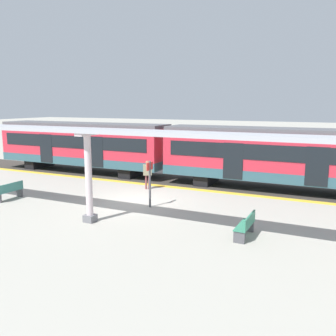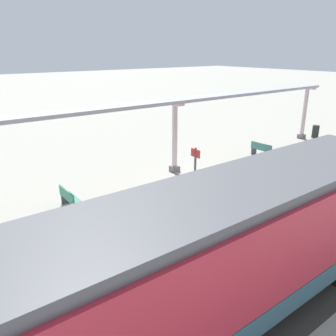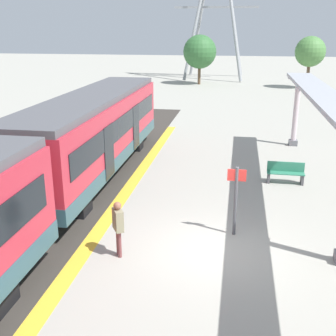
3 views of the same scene
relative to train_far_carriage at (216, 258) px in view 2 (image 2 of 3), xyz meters
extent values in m
plane|color=#A19E93|center=(5.55, -5.85, -1.83)|extent=(176.00, 176.00, 0.00)
cube|color=yellow|center=(1.84, -5.85, -1.83)|extent=(0.49, 31.04, 0.01)
cube|color=#BE2737|center=(-0.01, 0.00, 0.11)|extent=(2.60, 12.87, 2.60)
cube|color=#2E5361|center=(-0.01, 0.00, -0.92)|extent=(2.63, 12.89, 0.55)
cube|color=#515156|center=(-0.01, 0.00, 1.53)|extent=(2.39, 12.87, 0.24)
cube|color=black|center=(1.31, 0.00, 0.42)|extent=(0.03, 11.84, 0.84)
cube|color=black|center=(1.31, -2.15, -0.14)|extent=(0.04, 1.10, 2.00)
cube|color=black|center=(1.31, 2.15, -0.14)|extent=(0.04, 1.10, 2.00)
cube|color=black|center=(-0.01, -4.12, -1.51)|extent=(2.21, 0.90, 0.64)
cube|color=slate|center=(9.05, -17.88, -1.68)|extent=(0.44, 0.44, 0.30)
cylinder|color=beige|center=(9.05, -17.88, 0.10)|extent=(0.28, 0.28, 3.26)
cube|color=beige|center=(9.05, -17.88, 1.79)|extent=(1.10, 0.36, 0.12)
cube|color=slate|center=(9.05, -6.00, -1.68)|extent=(0.44, 0.44, 0.30)
cylinder|color=beige|center=(9.05, -6.00, 0.10)|extent=(0.28, 0.28, 3.26)
cube|color=beige|center=(9.05, -6.00, 1.79)|extent=(1.10, 0.36, 0.12)
cube|color=#A8AAB2|center=(9.05, -5.78, 1.93)|extent=(1.20, 24.99, 0.16)
cube|color=#328062|center=(8.06, 0.16, -1.39)|extent=(1.50, 0.46, 0.04)
cube|color=#328062|center=(8.07, 0.35, -1.17)|extent=(1.50, 0.08, 0.40)
cube|color=#4C4C51|center=(8.73, 0.15, -1.62)|extent=(0.10, 0.40, 0.42)
cube|color=#4C4C51|center=(7.39, 0.17, -1.62)|extent=(0.10, 0.40, 0.42)
cube|color=#397B72|center=(7.90, -11.94, -1.39)|extent=(1.50, 0.45, 0.04)
cube|color=#397B72|center=(7.90, -11.75, -1.17)|extent=(1.50, 0.07, 0.40)
cube|color=#4C4C51|center=(8.57, -11.93, -1.62)|extent=(0.10, 0.40, 0.42)
cube|color=#4C4C51|center=(7.23, -11.94, -1.62)|extent=(0.10, 0.40, 0.42)
cylinder|color=#272C28|center=(8.53, -18.80, -1.37)|extent=(0.48, 0.48, 0.93)
cylinder|color=#4C4C51|center=(6.07, -4.79, -0.73)|extent=(0.10, 0.10, 2.20)
cube|color=red|center=(6.07, -4.79, 0.12)|extent=(0.56, 0.04, 0.36)
cylinder|color=brown|center=(2.86, -6.57, -1.43)|extent=(0.10, 0.10, 0.81)
cylinder|color=brown|center=(2.95, -6.71, -1.43)|extent=(0.10, 0.10, 0.81)
cube|color=gray|center=(2.90, -6.64, -0.72)|extent=(0.42, 0.51, 0.61)
sphere|color=#935C45|center=(2.90, -6.64, -0.30)|extent=(0.22, 0.22, 0.22)
camera|label=1|loc=(20.70, 3.06, 2.97)|focal=38.95mm
camera|label=2|loc=(-4.57, 4.81, 4.40)|focal=36.76mm
camera|label=3|loc=(6.00, -16.85, 4.30)|focal=45.37mm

